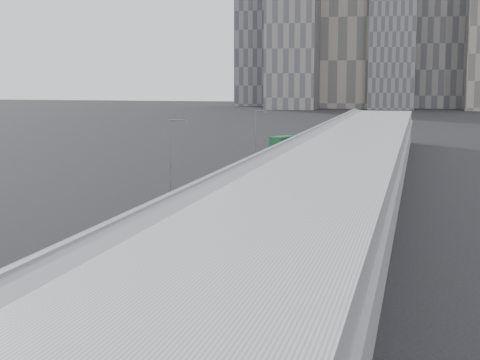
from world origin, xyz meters
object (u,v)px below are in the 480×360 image
(bus_2, at_px, (199,218))
(shipping_container, at_px, (283,143))
(bus_3, at_px, (239,194))
(street_lamp_near, at_px, (172,156))
(suv, at_px, (304,138))
(bus_0, at_px, (36,318))
(bus_5, at_px, (282,162))
(bus_1, at_px, (131,261))
(street_lamp_far, at_px, (257,133))
(bus_7, at_px, (313,147))
(bus_4, at_px, (263,178))
(bus_6, at_px, (297,156))
(bus_8, at_px, (325,141))

(bus_2, relative_size, shipping_container, 2.26)
(bus_3, xyz_separation_m, shipping_container, (-7.30, 65.04, -0.36))
(street_lamp_near, xyz_separation_m, suv, (1.13, 85.73, -4.64))
(bus_0, height_order, bus_5, bus_0)
(bus_3, height_order, suv, bus_3)
(bus_1, xyz_separation_m, bus_2, (-0.01, 15.60, 0.07))
(street_lamp_far, bearing_deg, bus_7, 63.91)
(bus_1, height_order, bus_4, bus_1)
(bus_7, height_order, shipping_container, bus_7)
(bus_4, height_order, suv, bus_4)
(bus_1, bearing_deg, bus_6, 90.47)
(street_lamp_near, height_order, shipping_container, street_lamp_near)
(bus_4, bearing_deg, bus_7, 93.41)
(bus_5, bearing_deg, bus_2, -94.41)
(bus_7, xyz_separation_m, shipping_container, (-6.96, 8.50, -0.27))
(bus_3, relative_size, bus_7, 1.06)
(bus_5, bearing_deg, bus_0, -94.72)
(bus_0, height_order, bus_8, bus_0)
(bus_4, relative_size, bus_6, 0.96)
(bus_8, relative_size, street_lamp_near, 1.27)
(bus_5, height_order, shipping_container, bus_5)
(bus_1, bearing_deg, bus_4, 90.37)
(bus_7, bearing_deg, bus_2, -95.23)
(suv, bearing_deg, bus_8, -92.52)
(bus_5, bearing_deg, shipping_container, 95.05)
(bus_2, xyz_separation_m, bus_8, (0.46, 83.44, -0.15))
(street_lamp_near, bearing_deg, bus_4, 61.47)
(bus_0, bearing_deg, street_lamp_near, 103.12)
(bus_3, height_order, bus_7, bus_3)
(bus_2, xyz_separation_m, bus_6, (-0.24, 53.71, -0.01))
(bus_0, distance_m, bus_4, 55.42)
(bus_2, height_order, bus_8, bus_2)
(bus_4, bearing_deg, bus_3, -84.73)
(bus_2, distance_m, shipping_container, 78.65)
(bus_4, xyz_separation_m, bus_5, (-0.54, 16.23, 0.11))
(shipping_container, bearing_deg, bus_4, -59.81)
(street_lamp_near, bearing_deg, bus_1, -76.13)
(street_lamp_near, bearing_deg, street_lamp_far, 89.76)
(bus_0, distance_m, bus_6, 82.00)
(bus_7, bearing_deg, street_lamp_near, -102.64)
(bus_2, distance_m, suv, 99.82)
(bus_5, height_order, suv, bus_5)
(bus_2, height_order, street_lamp_far, street_lamp_far)
(bus_7, xyz_separation_m, street_lamp_far, (-7.11, -14.52, 3.39))
(bus_8, bearing_deg, suv, 112.24)
(bus_8, height_order, shipping_container, bus_8)
(bus_3, distance_m, street_lamp_near, 8.50)
(bus_1, xyz_separation_m, bus_8, (0.46, 99.05, -0.08))
(bus_5, xyz_separation_m, shipping_container, (-6.34, 34.98, -0.33))
(bus_5, distance_m, street_lamp_far, 14.01)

